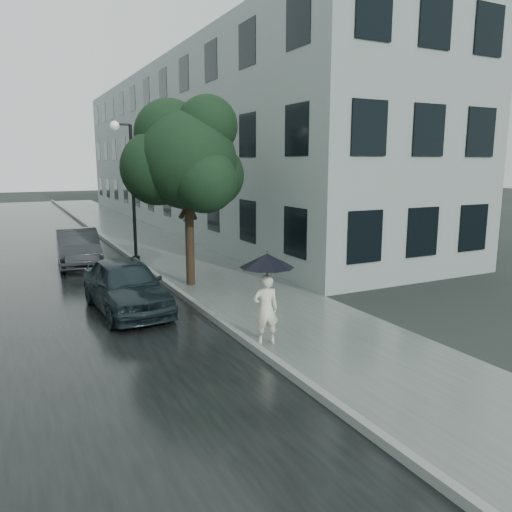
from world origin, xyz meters
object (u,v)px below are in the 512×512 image
pedestrian (266,309)px  car_near (126,285)px  street_tree (186,159)px  lamp_post (129,183)px  car_far (78,247)px

pedestrian → car_near: size_ratio=0.37×
car_near → street_tree: bearing=37.7°
lamp_post → car_far: 2.97m
street_tree → pedestrian: bearing=-93.5°
pedestrian → car_far: pedestrian is taller
pedestrian → car_far: size_ratio=0.37×
pedestrian → car_near: (-2.02, 3.63, -0.07)m
car_near → lamp_post: bearing=73.0°
lamp_post → car_far: lamp_post is taller
car_near → car_far: bearing=89.7°
pedestrian → car_far: (-2.30, 10.11, -0.08)m
pedestrian → lamp_post: 10.25m
pedestrian → street_tree: bearing=-82.9°
street_tree → lamp_post: street_tree is taller
street_tree → car_far: (-2.65, 4.46, -3.12)m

